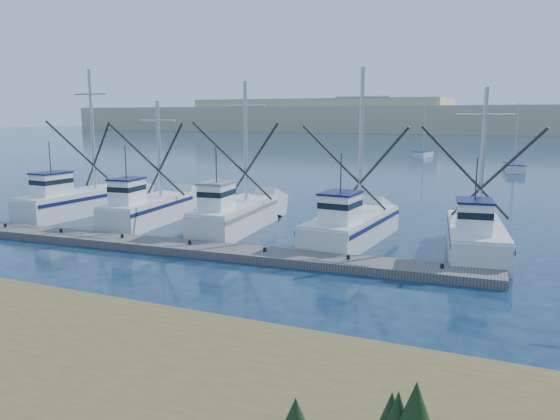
% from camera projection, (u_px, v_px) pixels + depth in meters
% --- Properties ---
extents(ground, '(500.00, 500.00, 0.00)m').
position_uv_depth(ground, '(291.00, 313.00, 18.69)').
color(ground, '#0B1D32').
rests_on(ground, ground).
extents(floating_dock, '(29.18, 3.48, 0.39)m').
position_uv_depth(floating_dock, '(190.00, 248.00, 26.95)').
color(floating_dock, '#69625E').
rests_on(floating_dock, ground).
extents(dune_ridge, '(360.00, 60.00, 10.00)m').
position_uv_depth(dune_ridge, '(503.00, 120.00, 207.16)').
color(dune_ridge, tan).
rests_on(dune_ridge, ground).
extents(trawler_fleet, '(28.76, 9.33, 9.76)m').
position_uv_depth(trawler_fleet, '(234.00, 215.00, 31.58)').
color(trawler_fleet, silver).
rests_on(trawler_fleet, ground).
extents(sailboat_near, '(2.64, 6.41, 8.10)m').
position_uv_depth(sailboat_near, '(514.00, 167.00, 65.54)').
color(sailboat_near, silver).
rests_on(sailboat_near, ground).
extents(sailboat_far, '(2.56, 5.10, 8.10)m').
position_uv_depth(sailboat_far, '(423.00, 154.00, 87.71)').
color(sailboat_far, silver).
rests_on(sailboat_far, ground).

